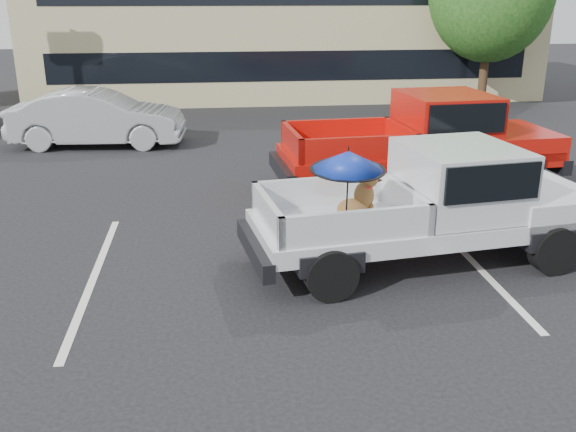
# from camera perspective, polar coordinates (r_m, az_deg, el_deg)

# --- Properties ---
(ground) EXTENTS (90.00, 90.00, 0.00)m
(ground) POSITION_cam_1_polar(r_m,az_deg,el_deg) (8.41, 1.64, -10.12)
(ground) COLOR black
(ground) RESTS_ON ground
(stripe_left) EXTENTS (0.12, 5.00, 0.01)m
(stripe_left) POSITION_cam_1_polar(r_m,az_deg,el_deg) (10.30, -16.88, -5.20)
(stripe_left) COLOR silver
(stripe_left) RESTS_ON ground
(stripe_right) EXTENTS (0.12, 5.00, 0.01)m
(stripe_right) POSITION_cam_1_polar(r_m,az_deg,el_deg) (10.92, 15.87, -3.67)
(stripe_right) COLOR silver
(stripe_right) RESTS_ON ground
(motel_building) EXTENTS (20.40, 8.40, 6.30)m
(motel_building) POSITION_cam_1_polar(r_m,az_deg,el_deg) (28.41, -0.53, 17.47)
(motel_building) COLOR tan
(motel_building) RESTS_ON ground
(silver_pickup) EXTENTS (5.90, 2.72, 2.06)m
(silver_pickup) POSITION_cam_1_polar(r_m,az_deg,el_deg) (10.41, 13.68, 1.55)
(silver_pickup) COLOR black
(silver_pickup) RESTS_ON ground
(red_pickup) EXTENTS (6.40, 2.68, 2.06)m
(red_pickup) POSITION_cam_1_polar(r_m,az_deg,el_deg) (14.54, 13.01, 6.90)
(red_pickup) COLOR black
(red_pickup) RESTS_ON ground
(silver_sedan) EXTENTS (4.87, 2.00, 1.57)m
(silver_sedan) POSITION_cam_1_polar(r_m,az_deg,el_deg) (18.92, -16.58, 8.35)
(silver_sedan) COLOR #9DA0A4
(silver_sedan) RESTS_ON ground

